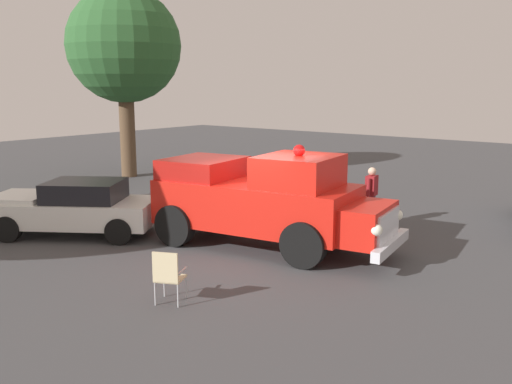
{
  "coord_description": "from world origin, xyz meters",
  "views": [
    {
      "loc": [
        -10.41,
        -8.11,
        3.99
      ],
      "look_at": [
        0.35,
        0.28,
        1.36
      ],
      "focal_mm": 39.75,
      "sensor_mm": 36.0,
      "label": 1
    }
  ],
  "objects_px": {
    "spectator_seated": "(188,193)",
    "traffic_cone": "(137,214)",
    "oak_tree_left": "(124,47)",
    "lawn_chair_spare": "(168,273)",
    "lawn_chair_near_truck": "(186,196)",
    "lawn_chair_by_car": "(202,207)",
    "vintage_fire_truck": "(264,199)",
    "classic_hot_rod": "(73,207)",
    "spectator_standing": "(371,192)"
  },
  "relations": [
    {
      "from": "spectator_seated",
      "to": "traffic_cone",
      "type": "relative_size",
      "value": 2.03
    },
    {
      "from": "spectator_seated",
      "to": "oak_tree_left",
      "type": "distance_m",
      "value": 9.47
    },
    {
      "from": "lawn_chair_spare",
      "to": "oak_tree_left",
      "type": "distance_m",
      "value": 15.83
    },
    {
      "from": "lawn_chair_near_truck",
      "to": "lawn_chair_spare",
      "type": "height_order",
      "value": "same"
    },
    {
      "from": "oak_tree_left",
      "to": "lawn_chair_by_car",
      "type": "bearing_deg",
      "value": -117.84
    },
    {
      "from": "vintage_fire_truck",
      "to": "classic_hot_rod",
      "type": "xyz_separation_m",
      "value": [
        -2.2,
        4.69,
        -0.45
      ]
    },
    {
      "from": "spectator_standing",
      "to": "traffic_cone",
      "type": "relative_size",
      "value": 2.64
    },
    {
      "from": "lawn_chair_spare",
      "to": "spectator_seated",
      "type": "relative_size",
      "value": 0.79
    },
    {
      "from": "classic_hot_rod",
      "to": "spectator_standing",
      "type": "height_order",
      "value": "spectator_standing"
    },
    {
      "from": "vintage_fire_truck",
      "to": "lawn_chair_near_truck",
      "type": "xyz_separation_m",
      "value": [
        1.32,
        4.01,
        -0.61
      ]
    },
    {
      "from": "classic_hot_rod",
      "to": "traffic_cone",
      "type": "bearing_deg",
      "value": -14.73
    },
    {
      "from": "vintage_fire_truck",
      "to": "lawn_chair_near_truck",
      "type": "relative_size",
      "value": 6.08
    },
    {
      "from": "classic_hot_rod",
      "to": "traffic_cone",
      "type": "relative_size",
      "value": 7.34
    },
    {
      "from": "spectator_standing",
      "to": "oak_tree_left",
      "type": "relative_size",
      "value": 0.21
    },
    {
      "from": "lawn_chair_near_truck",
      "to": "lawn_chair_by_car",
      "type": "bearing_deg",
      "value": -120.38
    },
    {
      "from": "lawn_chair_by_car",
      "to": "lawn_chair_near_truck",
      "type": "bearing_deg",
      "value": 59.62
    },
    {
      "from": "classic_hot_rod",
      "to": "spectator_seated",
      "type": "xyz_separation_m",
      "value": [
        3.49,
        -0.82,
        -0.05
      ]
    },
    {
      "from": "lawn_chair_by_car",
      "to": "oak_tree_left",
      "type": "xyz_separation_m",
      "value": [
        4.56,
        8.63,
        4.89
      ]
    },
    {
      "from": "spectator_standing",
      "to": "traffic_cone",
      "type": "xyz_separation_m",
      "value": [
        -3.98,
        5.33,
        -0.66
      ]
    },
    {
      "from": "lawn_chair_near_truck",
      "to": "lawn_chair_by_car",
      "type": "relative_size",
      "value": 1.0
    },
    {
      "from": "vintage_fire_truck",
      "to": "spectator_seated",
      "type": "bearing_deg",
      "value": 71.58
    },
    {
      "from": "classic_hot_rod",
      "to": "spectator_seated",
      "type": "height_order",
      "value": "classic_hot_rod"
    },
    {
      "from": "lawn_chair_near_truck",
      "to": "oak_tree_left",
      "type": "relative_size",
      "value": 0.13
    },
    {
      "from": "classic_hot_rod",
      "to": "lawn_chair_near_truck",
      "type": "height_order",
      "value": "classic_hot_rod"
    },
    {
      "from": "oak_tree_left",
      "to": "spectator_seated",
      "type": "bearing_deg",
      "value": -117.04
    },
    {
      "from": "vintage_fire_truck",
      "to": "spectator_standing",
      "type": "relative_size",
      "value": 3.71
    },
    {
      "from": "spectator_standing",
      "to": "lawn_chair_spare",
      "type": "bearing_deg",
      "value": 178.22
    },
    {
      "from": "spectator_seated",
      "to": "oak_tree_left",
      "type": "relative_size",
      "value": 0.16
    },
    {
      "from": "oak_tree_left",
      "to": "spectator_standing",
      "type": "bearing_deg",
      "value": -96.82
    },
    {
      "from": "lawn_chair_near_truck",
      "to": "spectator_standing",
      "type": "distance_m",
      "value": 5.58
    },
    {
      "from": "lawn_chair_near_truck",
      "to": "oak_tree_left",
      "type": "distance_m",
      "value": 9.42
    },
    {
      "from": "spectator_seated",
      "to": "traffic_cone",
      "type": "xyz_separation_m",
      "value": [
        -1.73,
        0.35,
        -0.39
      ]
    },
    {
      "from": "lawn_chair_near_truck",
      "to": "traffic_cone",
      "type": "bearing_deg",
      "value": 172.73
    },
    {
      "from": "traffic_cone",
      "to": "lawn_chair_by_car",
      "type": "bearing_deg",
      "value": -62.31
    },
    {
      "from": "classic_hot_rod",
      "to": "spectator_standing",
      "type": "distance_m",
      "value": 8.16
    },
    {
      "from": "lawn_chair_spare",
      "to": "traffic_cone",
      "type": "bearing_deg",
      "value": 54.7
    },
    {
      "from": "vintage_fire_truck",
      "to": "lawn_chair_spare",
      "type": "height_order",
      "value": "vintage_fire_truck"
    },
    {
      "from": "oak_tree_left",
      "to": "traffic_cone",
      "type": "relative_size",
      "value": 12.47
    },
    {
      "from": "lawn_chair_near_truck",
      "to": "classic_hot_rod",
      "type": "bearing_deg",
      "value": 168.94
    },
    {
      "from": "lawn_chair_by_car",
      "to": "oak_tree_left",
      "type": "relative_size",
      "value": 0.13
    },
    {
      "from": "oak_tree_left",
      "to": "vintage_fire_truck",
      "type": "bearing_deg",
      "value": -114.17
    },
    {
      "from": "classic_hot_rod",
      "to": "vintage_fire_truck",
      "type": "bearing_deg",
      "value": -64.87
    },
    {
      "from": "oak_tree_left",
      "to": "traffic_cone",
      "type": "height_order",
      "value": "oak_tree_left"
    },
    {
      "from": "lawn_chair_by_car",
      "to": "traffic_cone",
      "type": "relative_size",
      "value": 1.61
    },
    {
      "from": "lawn_chair_near_truck",
      "to": "traffic_cone",
      "type": "relative_size",
      "value": 1.61
    },
    {
      "from": "lawn_chair_spare",
      "to": "oak_tree_left",
      "type": "relative_size",
      "value": 0.13
    },
    {
      "from": "traffic_cone",
      "to": "oak_tree_left",
      "type": "bearing_deg",
      "value": 51.84
    },
    {
      "from": "lawn_chair_by_car",
      "to": "spectator_standing",
      "type": "xyz_separation_m",
      "value": [
        3.09,
        -3.64,
        0.37
      ]
    },
    {
      "from": "traffic_cone",
      "to": "spectator_seated",
      "type": "bearing_deg",
      "value": -11.54
    },
    {
      "from": "classic_hot_rod",
      "to": "lawn_chair_near_truck",
      "type": "relative_size",
      "value": 4.57
    }
  ]
}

